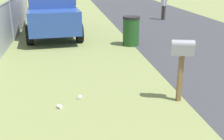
{
  "coord_description": "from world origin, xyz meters",
  "views": [
    {
      "loc": [
        1.03,
        1.41,
        2.72
      ],
      "look_at": [
        5.91,
        0.6,
        0.97
      ],
      "focal_mm": 44.71,
      "sensor_mm": 36.0,
      "label": 1
    }
  ],
  "objects_px": {
    "pickup_truck": "(52,10)",
    "trash_bin": "(131,31)",
    "mailbox": "(182,53)",
    "pedestrian": "(164,3)"
  },
  "relations": [
    {
      "from": "pickup_truck",
      "to": "trash_bin",
      "type": "bearing_deg",
      "value": 47.63
    },
    {
      "from": "trash_bin",
      "to": "mailbox",
      "type": "bearing_deg",
      "value": 179.15
    },
    {
      "from": "pickup_truck",
      "to": "trash_bin",
      "type": "height_order",
      "value": "pickup_truck"
    },
    {
      "from": "pickup_truck",
      "to": "pedestrian",
      "type": "bearing_deg",
      "value": 112.78
    },
    {
      "from": "mailbox",
      "to": "pedestrian",
      "type": "distance_m",
      "value": 11.1
    },
    {
      "from": "pedestrian",
      "to": "trash_bin",
      "type": "bearing_deg",
      "value": 26.18
    },
    {
      "from": "mailbox",
      "to": "trash_bin",
      "type": "bearing_deg",
      "value": 14.88
    },
    {
      "from": "mailbox",
      "to": "pedestrian",
      "type": "xyz_separation_m",
      "value": [
        10.59,
        -3.34,
        -0.16
      ]
    },
    {
      "from": "mailbox",
      "to": "trash_bin",
      "type": "distance_m",
      "value": 5.02
    },
    {
      "from": "trash_bin",
      "to": "pickup_truck",
      "type": "bearing_deg",
      "value": 52.13
    }
  ]
}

